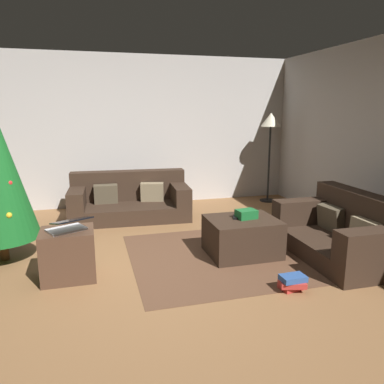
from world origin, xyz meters
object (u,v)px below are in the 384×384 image
object	(u,v)px
laptop	(68,226)
corner_lamp	(271,127)
couch_right	(344,232)
book_stack	(292,282)
couch_left	(130,200)
gift_box	(246,214)
side_table	(68,254)
ottoman	(242,237)
tv_remote	(235,217)

from	to	relation	value
laptop	corner_lamp	xyz separation A→B (m)	(3.41, 2.50, 0.81)
couch_right	book_stack	bearing A→B (deg)	121.91
couch_left	gift_box	distance (m)	2.25
couch_right	laptop	bearing A→B (deg)	87.33
gift_box	side_table	world-z (taller)	gift_box
ottoman	gift_box	size ratio (longest dim) A/B	3.52
tv_remote	corner_lamp	distance (m)	2.90
laptop	book_stack	world-z (taller)	laptop
laptop	book_stack	bearing A→B (deg)	-21.57
couch_left	laptop	distance (m)	2.28
corner_lamp	gift_box	bearing A→B (deg)	-121.98
couch_left	book_stack	distance (m)	3.16
tv_remote	corner_lamp	size ratio (longest dim) A/B	0.10
tv_remote	side_table	xyz separation A→B (m)	(-1.88, -0.19, -0.19)
tv_remote	ottoman	bearing A→B (deg)	-23.08
gift_box	book_stack	size ratio (longest dim) A/B	0.83
ottoman	couch_right	bearing A→B (deg)	-17.67
ottoman	couch_left	bearing A→B (deg)	119.72
side_table	corner_lamp	xyz separation A→B (m)	(3.43, 2.46, 1.12)
couch_right	side_table	distance (m)	3.07
ottoman	tv_remote	size ratio (longest dim) A/B	5.01
couch_left	book_stack	bearing A→B (deg)	115.86
gift_box	book_stack	distance (m)	1.07
ottoman	corner_lamp	world-z (taller)	corner_lamp
ottoman	laptop	distance (m)	1.96
couch_right	corner_lamp	distance (m)	2.92
couch_right	gift_box	world-z (taller)	couch_right
book_stack	laptop	bearing A→B (deg)	158.43
tv_remote	side_table	bearing A→B (deg)	-153.82
couch_right	laptop	world-z (taller)	couch_right
tv_remote	couch_left	bearing A→B (deg)	139.31
couch_left	couch_right	bearing A→B (deg)	137.59
couch_right	gift_box	distance (m)	1.15
tv_remote	corner_lamp	xyz separation A→B (m)	(1.56, 2.26, 0.93)
tv_remote	book_stack	world-z (taller)	tv_remote
ottoman	corner_lamp	xyz separation A→B (m)	(1.49, 2.32, 1.16)
couch_left	gift_box	xyz separation A→B (m)	(1.15, -1.92, 0.21)
laptop	book_stack	size ratio (longest dim) A/B	1.81
ottoman	side_table	size ratio (longest dim) A/B	1.54
side_table	book_stack	xyz separation A→B (m)	(2.04, -0.85, -0.17)
gift_box	corner_lamp	bearing A→B (deg)	58.02
gift_box	corner_lamp	size ratio (longest dim) A/B	0.14
couch_right	book_stack	distance (m)	1.21
couch_right	ottoman	xyz separation A→B (m)	(-1.12, 0.36, -0.07)
gift_box	laptop	bearing A→B (deg)	-174.42
book_stack	gift_box	bearing A→B (deg)	92.92
corner_lamp	ottoman	bearing A→B (deg)	-122.73
couch_right	tv_remote	xyz separation A→B (m)	(-1.19, 0.42, 0.16)
tv_remote	side_table	size ratio (longest dim) A/B	0.31
corner_lamp	book_stack	bearing A→B (deg)	-112.87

